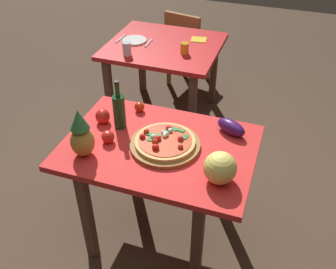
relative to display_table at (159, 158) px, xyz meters
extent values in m
plane|color=#4C3828|center=(0.00, 0.00, -0.66)|extent=(10.00, 10.00, 0.00)
cube|color=brown|center=(-0.35, -0.35, -0.30)|extent=(0.06, 0.06, 0.73)
cube|color=brown|center=(0.35, -0.35, -0.30)|extent=(0.06, 0.06, 0.73)
cube|color=brown|center=(-0.35, 0.35, -0.30)|extent=(0.06, 0.06, 0.73)
cube|color=brown|center=(0.35, 0.35, -0.30)|extent=(0.06, 0.06, 0.73)
cube|color=red|center=(0.00, 0.00, 0.09)|extent=(1.15, 0.80, 0.04)
cube|color=brown|center=(-0.85, 0.99, -0.30)|extent=(0.06, 0.06, 0.73)
cube|color=brown|center=(-0.06, 0.99, -0.30)|extent=(0.06, 0.06, 0.73)
cube|color=brown|center=(-0.85, 1.77, -0.30)|extent=(0.06, 0.06, 0.73)
cube|color=brown|center=(-0.06, 1.77, -0.30)|extent=(0.06, 0.06, 0.73)
cube|color=red|center=(-0.46, 1.38, 0.09)|extent=(1.00, 0.89, 0.04)
cube|color=olive|center=(-0.23, 2.25, -0.46)|extent=(0.04, 0.04, 0.41)
cube|color=olive|center=(-0.55, 2.32, -0.46)|extent=(0.04, 0.04, 0.41)
cube|color=olive|center=(-0.30, 1.93, -0.46)|extent=(0.04, 0.04, 0.41)
cube|color=olive|center=(-0.62, 1.99, -0.46)|extent=(0.04, 0.04, 0.41)
cube|color=olive|center=(-0.42, 2.12, -0.23)|extent=(0.47, 0.47, 0.04)
cube|color=#975F32|center=(-0.46, 1.95, -0.01)|extent=(0.40, 0.12, 0.40)
cylinder|color=olive|center=(0.04, 0.00, 0.12)|extent=(0.42, 0.42, 0.02)
cylinder|color=#E7B160|center=(0.04, 0.00, 0.14)|extent=(0.36, 0.36, 0.02)
cylinder|color=#BB3A1C|center=(0.04, 0.00, 0.15)|extent=(0.32, 0.32, 0.00)
sphere|color=red|center=(0.02, 0.10, 0.17)|extent=(0.04, 0.04, 0.04)
sphere|color=red|center=(-0.09, 0.03, 0.16)|extent=(0.03, 0.03, 0.03)
sphere|color=red|center=(0.13, 0.03, 0.16)|extent=(0.03, 0.03, 0.03)
sphere|color=red|center=(0.15, -0.04, 0.16)|extent=(0.03, 0.03, 0.03)
sphere|color=red|center=(-0.10, -0.03, 0.16)|extent=(0.04, 0.04, 0.04)
sphere|color=red|center=(0.02, -0.10, 0.17)|extent=(0.04, 0.04, 0.04)
sphere|color=red|center=(0.00, -0.01, 0.17)|extent=(0.04, 0.04, 0.04)
sphere|color=red|center=(-0.01, -0.05, 0.16)|extent=(0.04, 0.04, 0.04)
cube|color=#29772A|center=(0.10, 0.12, 0.16)|extent=(0.05, 0.04, 0.00)
cube|color=#27752F|center=(0.06, 0.12, 0.16)|extent=(0.05, 0.04, 0.00)
cube|color=#217432|center=(0.02, 0.07, 0.16)|extent=(0.05, 0.05, 0.00)
cube|color=#287730|center=(0.14, 0.06, 0.16)|extent=(0.03, 0.04, 0.00)
cube|color=#388033|center=(-0.02, 0.02, 0.16)|extent=(0.05, 0.04, 0.00)
cube|color=#297530|center=(-0.04, -0.02, 0.16)|extent=(0.03, 0.05, 0.00)
cube|color=#287524|center=(-0.06, 0.02, 0.16)|extent=(0.05, 0.03, 0.00)
sphere|color=white|center=(0.03, 0.02, 0.16)|extent=(0.03, 0.03, 0.03)
sphere|color=silver|center=(0.01, 0.06, 0.16)|extent=(0.02, 0.02, 0.02)
sphere|color=white|center=(0.03, 0.04, 0.17)|extent=(0.03, 0.03, 0.03)
sphere|color=white|center=(0.04, 0.08, 0.17)|extent=(0.03, 0.03, 0.03)
sphere|color=silver|center=(-0.03, -0.01, 0.17)|extent=(0.03, 0.03, 0.03)
cylinder|color=#123818|center=(-0.30, 0.10, 0.22)|extent=(0.08, 0.08, 0.22)
cylinder|color=#123818|center=(-0.30, 0.10, 0.37)|extent=(0.03, 0.03, 0.09)
cylinder|color=black|center=(-0.30, 0.10, 0.43)|extent=(0.03, 0.03, 0.02)
ellipsoid|color=#B88C38|center=(-0.38, -0.22, 0.20)|extent=(0.14, 0.14, 0.19)
cone|color=#2F6C38|center=(-0.38, -0.22, 0.35)|extent=(0.11, 0.11, 0.12)
sphere|color=#E8D765|center=(0.41, -0.18, 0.19)|extent=(0.18, 0.18, 0.18)
ellipsoid|color=red|center=(-0.42, 0.10, 0.15)|extent=(0.09, 0.09, 0.10)
ellipsoid|color=#3B1351|center=(0.38, 0.26, 0.15)|extent=(0.22, 0.17, 0.09)
sphere|color=red|center=(-0.41, 0.31, 0.14)|extent=(0.08, 0.08, 0.08)
sphere|color=red|center=(-0.25, 0.30, 0.14)|extent=(0.07, 0.07, 0.07)
sphere|color=red|center=(-0.30, -0.07, 0.14)|extent=(0.08, 0.08, 0.08)
cylinder|color=orange|center=(-0.23, 1.26, 0.15)|extent=(0.07, 0.07, 0.10)
cylinder|color=silver|center=(-0.68, 1.07, 0.16)|extent=(0.07, 0.07, 0.11)
cylinder|color=white|center=(-0.73, 1.36, 0.11)|extent=(0.22, 0.22, 0.02)
cube|color=silver|center=(-0.87, 1.36, 0.11)|extent=(0.03, 0.18, 0.01)
cube|color=silver|center=(-0.59, 1.36, 0.11)|extent=(0.02, 0.18, 0.01)
cube|color=yellow|center=(-0.19, 1.58, 0.11)|extent=(0.16, 0.14, 0.01)
camera|label=1|loc=(0.64, -1.70, 1.56)|focal=41.35mm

